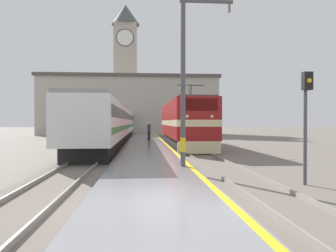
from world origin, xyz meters
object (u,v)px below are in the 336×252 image
object	(u,v)px
locomotive_train	(184,123)
catenary_mast	(186,72)
passenger_train	(119,123)
clock_tower	(126,64)
signal_post	(306,109)
person_on_platform	(149,131)

from	to	relation	value
locomotive_train	catenary_mast	world-z (taller)	catenary_mast
passenger_train	catenary_mast	distance (m)	28.73
clock_tower	signal_post	bearing A→B (deg)	-81.33
catenary_mast	person_on_platform	xyz separation A→B (m)	(-1.11, 19.83, -2.94)
passenger_train	clock_tower	size ratio (longest dim) A/B	1.98
clock_tower	signal_post	world-z (taller)	clock_tower
catenary_mast	clock_tower	size ratio (longest dim) A/B	0.29
locomotive_train	signal_post	world-z (taller)	locomotive_train
clock_tower	passenger_train	bearing A→B (deg)	-88.87
locomotive_train	passenger_train	size ratio (longest dim) A/B	0.30
clock_tower	catenary_mast	bearing A→B (deg)	-84.62
person_on_platform	clock_tower	size ratio (longest dim) A/B	0.07
passenger_train	signal_post	world-z (taller)	signal_post
passenger_train	person_on_platform	xyz separation A→B (m)	(3.60, -8.43, -0.75)
person_on_platform	signal_post	bearing A→B (deg)	-78.04
locomotive_train	catenary_mast	distance (m)	15.19
clock_tower	signal_post	distance (m)	60.53
catenary_mast	clock_tower	distance (m)	56.97
passenger_train	person_on_platform	bearing A→B (deg)	-66.86
locomotive_train	person_on_platform	xyz separation A→B (m)	(-2.95, 4.90, -0.78)
person_on_platform	clock_tower	distance (m)	38.50
locomotive_train	catenary_mast	size ratio (longest dim) A/B	2.08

